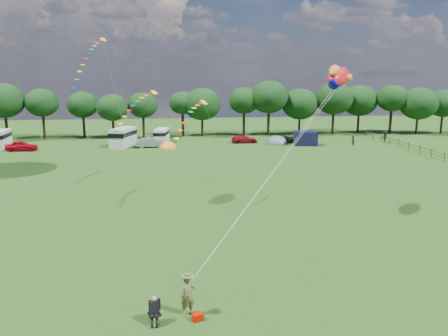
{
  "coord_description": "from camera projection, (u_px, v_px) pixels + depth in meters",
  "views": [
    {
      "loc": [
        -4.18,
        -26.13,
        11.41
      ],
      "look_at": [
        0.0,
        8.0,
        4.0
      ],
      "focal_mm": 35.0,
      "sensor_mm": 36.0,
      "label": 1
    }
  ],
  "objects": [
    {
      "name": "tent_greyblue",
      "position": [
        277.0,
        144.0,
        73.13
      ],
      "size": [
        3.57,
        3.9,
        2.65
      ],
      "color": "#50586E",
      "rests_on": "ground"
    },
    {
      "name": "car_b",
      "position": [
        151.0,
        143.0,
        69.32
      ],
      "size": [
        4.36,
        1.67,
        1.53
      ],
      "primitive_type": "imported",
      "rotation": [
        0.0,
        0.0,
        1.58
      ],
      "color": "gray",
      "rests_on": "ground"
    },
    {
      "name": "kite_bag",
      "position": [
        198.0,
        317.0,
        20.61
      ],
      "size": [
        0.59,
        0.49,
        0.36
      ],
      "primitive_type": "cube",
      "rotation": [
        0.0,
        0.0,
        0.36
      ],
      "color": "#AC0E00",
      "rests_on": "ground"
    },
    {
      "name": "car_c",
      "position": [
        244.0,
        139.0,
        73.84
      ],
      "size": [
        4.29,
        1.93,
        1.27
      ],
      "primitive_type": "imported",
      "rotation": [
        0.0,
        0.0,
        1.53
      ],
      "color": "maroon",
      "rests_on": "ground"
    },
    {
      "name": "car_d",
      "position": [
        284.0,
        139.0,
        73.98
      ],
      "size": [
        4.96,
        2.76,
        1.29
      ],
      "primitive_type": "imported",
      "rotation": [
        0.0,
        0.0,
        1.43
      ],
      "color": "black",
      "rests_on": "ground"
    },
    {
      "name": "fence",
      "position": [
        414.0,
        147.0,
        65.39
      ],
      "size": [
        0.12,
        33.12,
        1.2
      ],
      "color": "#472D19",
      "rests_on": "ground"
    },
    {
      "name": "tree_line",
      "position": [
        222.0,
        102.0,
        80.91
      ],
      "size": [
        102.98,
        10.98,
        10.27
      ],
      "color": "black",
      "rests_on": "ground"
    },
    {
      "name": "campervan_a",
      "position": [
        0.0,
        138.0,
        69.21
      ],
      "size": [
        2.63,
        5.59,
        2.68
      ],
      "rotation": [
        0.0,
        0.0,
        1.63
      ],
      "color": "silver",
      "rests_on": "ground"
    },
    {
      "name": "walker_b",
      "position": [
        385.0,
        137.0,
        74.56
      ],
      "size": [
        1.32,
        0.77,
        1.92
      ],
      "primitive_type": "imported",
      "rotation": [
        0.0,
        0.0,
        3.31
      ],
      "color": "black",
      "rests_on": "ground"
    },
    {
      "name": "campervan_c",
      "position": [
        162.0,
        135.0,
        74.52
      ],
      "size": [
        2.72,
        4.95,
        2.3
      ],
      "rotation": [
        0.0,
        0.0,
        1.41
      ],
      "color": "silver",
      "rests_on": "ground"
    },
    {
      "name": "car_a",
      "position": [
        22.0,
        146.0,
        66.05
      ],
      "size": [
        4.72,
        2.05,
        1.55
      ],
      "primitive_type": "imported",
      "rotation": [
        0.0,
        0.0,
        1.62
      ],
      "color": "#AE0516",
      "rests_on": "ground"
    },
    {
      "name": "walker_a",
      "position": [
        353.0,
        141.0,
        71.24
      ],
      "size": [
        0.86,
        0.73,
        1.51
      ],
      "primitive_type": "imported",
      "rotation": [
        0.0,
        0.0,
        3.6
      ],
      "color": "black",
      "rests_on": "ground"
    },
    {
      "name": "streamer_kite_c",
      "position": [
        193.0,
        113.0,
        36.46
      ],
      "size": [
        3.17,
        5.02,
        2.82
      ],
      "rotation": [
        0.0,
        0.0,
        0.93
      ],
      "color": "yellow",
      "rests_on": "ground"
    },
    {
      "name": "fish_kite",
      "position": [
        337.0,
        77.0,
        33.72
      ],
      "size": [
        3.46,
        4.12,
        2.3
      ],
      "rotation": [
        0.0,
        -0.21,
        0.94
      ],
      "color": "red",
      "rests_on": "ground"
    },
    {
      "name": "streamer_kite_a",
      "position": [
        91.0,
        54.0,
        49.91
      ],
      "size": [
        3.35,
        5.57,
        5.76
      ],
      "rotation": [
        0.0,
        0.0,
        0.69
      ],
      "color": "#FEE408",
      "rests_on": "ground"
    },
    {
      "name": "kite_flyer",
      "position": [
        188.0,
        296.0,
        20.94
      ],
      "size": [
        0.77,
        0.55,
        2.0
      ],
      "primitive_type": "imported",
      "rotation": [
        0.0,
        0.0,
        0.1
      ],
      "color": "brown",
      "rests_on": "ground"
    },
    {
      "name": "campervan_b",
      "position": [
        123.0,
        137.0,
        70.28
      ],
      "size": [
        4.12,
        6.45,
        2.93
      ],
      "rotation": [
        0.0,
        0.0,
        1.29
      ],
      "color": "#BEBEC0",
      "rests_on": "ground"
    },
    {
      "name": "camp_chair",
      "position": [
        154.0,
        307.0,
        20.26
      ],
      "size": [
        0.69,
        0.7,
        1.39
      ],
      "rotation": [
        0.0,
        0.0,
        0.28
      ],
      "color": "#99999E",
      "rests_on": "ground"
    },
    {
      "name": "ground_plane",
      "position": [
        239.0,
        254.0,
        28.26
      ],
      "size": [
        180.0,
        180.0,
        0.0
      ],
      "primitive_type": "plane",
      "color": "black",
      "rests_on": "ground"
    },
    {
      "name": "streamer_kite_b",
      "position": [
        139.0,
        104.0,
        43.9
      ],
      "size": [
        4.3,
        4.69,
        3.8
      ],
      "rotation": [
        0.0,
        0.0,
        0.76
      ],
      "color": "#FFF304",
      "rests_on": "ground"
    },
    {
      "name": "awning_navy",
      "position": [
        306.0,
        138.0,
        71.52
      ],
      "size": [
        4.13,
        3.58,
        2.29
      ],
      "primitive_type": "cube",
      "rotation": [
        0.0,
        0.0,
        -0.18
      ],
      "color": "black",
      "rests_on": "ground"
    },
    {
      "name": "tent_orange",
      "position": [
        168.0,
        148.0,
        68.26
      ],
      "size": [
        2.78,
        3.05,
        2.18
      ],
      "color": "orange",
      "rests_on": "ground"
    }
  ]
}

